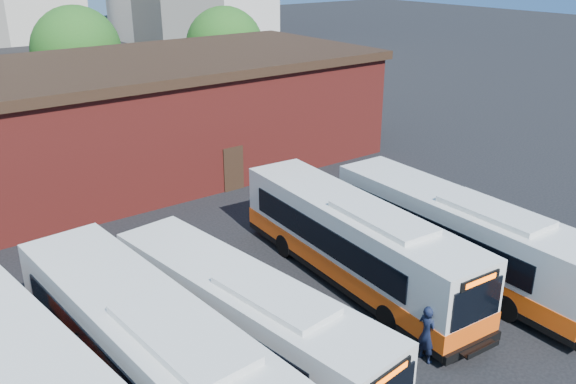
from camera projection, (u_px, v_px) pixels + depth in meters
ground at (379, 329)px, 20.71m from camera, size 220.00×220.00×0.00m
bus_west at (155, 365)px, 16.41m from camera, size 3.51×12.97×3.49m
bus_midwest at (245, 323)px, 18.58m from camera, size 3.65×11.48×3.08m
bus_mideast at (355, 245)px, 23.24m from camera, size 3.33×12.36×3.33m
bus_east at (459, 239)px, 23.78m from camera, size 2.88×12.22×3.31m
transit_worker at (427, 333)px, 18.81m from camera, size 0.50×0.73×1.95m
depot_building at (130, 117)px, 34.38m from camera, size 28.60×12.60×6.40m
tree_mid at (77, 51)px, 45.23m from camera, size 6.56×6.56×8.36m
tree_east at (225, 46)px, 49.23m from camera, size 6.24×6.24×7.96m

